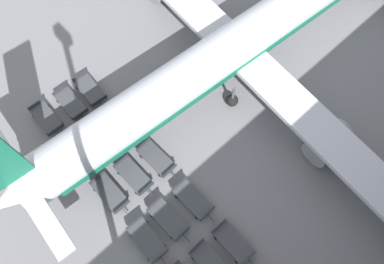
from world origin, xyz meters
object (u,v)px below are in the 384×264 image
(baggage_dolly_row_mid_b_col_a, at_px, (90,90))
(baggage_dolly_row_mid_b_col_c, at_px, (157,159))
(airplane, at_px, (247,38))
(baggage_dolly_row_near_col_a, at_px, (47,118))
(baggage_dolly_row_mid_a_col_a, at_px, (71,103))
(baggage_dolly_row_mid_b_col_d, at_px, (193,200))
(baggage_dolly_row_mid_a_col_e, at_px, (211,263))
(baggage_dolly_row_mid_a_col_b, at_px, (101,137))
(baggage_dolly_row_near_col_d, at_px, (147,240))
(baggage_dolly_row_near_col_c, at_px, (110,193))
(baggage_dolly_row_mid_b_col_b, at_px, (119,122))
(baggage_dolly_row_near_col_b, at_px, (78,156))
(baggage_dolly_row_mid_a_col_c, at_px, (134,176))
(baggage_dolly_row_mid_b_col_e, at_px, (233,242))
(baggage_dolly_row_mid_a_col_d, at_px, (168,219))

(baggage_dolly_row_mid_b_col_a, distance_m, baggage_dolly_row_mid_b_col_c, 8.50)
(airplane, distance_m, baggage_dolly_row_near_col_a, 17.59)
(baggage_dolly_row_mid_a_col_a, relative_size, baggage_dolly_row_mid_b_col_d, 1.00)
(baggage_dolly_row_mid_a_col_e, xyz_separation_m, baggage_dolly_row_mid_b_col_d, (-4.11, 2.06, 0.00))
(baggage_dolly_row_mid_a_col_b, bearing_deg, baggage_dolly_row_mid_a_col_a, -179.74)
(baggage_dolly_row_near_col_d, height_order, baggage_dolly_row_mid_a_col_b, same)
(baggage_dolly_row_near_col_c, distance_m, baggage_dolly_row_mid_b_col_b, 5.91)
(baggage_dolly_row_near_col_a, xyz_separation_m, baggage_dolly_row_near_col_b, (4.40, 0.02, 0.00))
(baggage_dolly_row_mid_a_col_e, bearing_deg, baggage_dolly_row_near_col_d, -151.24)
(baggage_dolly_row_mid_a_col_c, distance_m, baggage_dolly_row_mid_b_col_a, 8.62)
(airplane, height_order, baggage_dolly_row_mid_a_col_b, airplane)
(baggage_dolly_row_near_col_b, xyz_separation_m, baggage_dolly_row_mid_a_col_e, (12.71, 2.19, 0.00))
(airplane, xyz_separation_m, baggage_dolly_row_mid_b_col_a, (-6.39, -11.86, -2.76))
(baggage_dolly_row_mid_b_col_d, distance_m, baggage_dolly_row_mid_b_col_e, 4.19)
(baggage_dolly_row_near_col_a, relative_size, baggage_dolly_row_mid_a_col_c, 1.00)
(baggage_dolly_row_near_col_b, bearing_deg, baggage_dolly_row_mid_b_col_a, 134.94)
(airplane, height_order, baggage_dolly_row_mid_a_col_c, airplane)
(baggage_dolly_row_mid_a_col_a, bearing_deg, baggage_dolly_row_mid_b_col_a, 88.97)
(baggage_dolly_row_mid_a_col_e, bearing_deg, baggage_dolly_row_mid_a_col_c, -179.86)
(baggage_dolly_row_near_col_a, xyz_separation_m, baggage_dolly_row_near_col_c, (8.45, 0.02, 0.00))
(baggage_dolly_row_mid_b_col_a, bearing_deg, baggage_dolly_row_mid_b_col_b, -0.92)
(baggage_dolly_row_mid_a_col_e, distance_m, baggage_dolly_row_mid_b_col_b, 13.04)
(baggage_dolly_row_mid_a_col_c, distance_m, baggage_dolly_row_mid_b_col_e, 8.84)
(baggage_dolly_row_near_col_c, bearing_deg, baggage_dolly_row_mid_b_col_b, 135.72)
(baggage_dolly_row_near_col_b, relative_size, baggage_dolly_row_mid_a_col_b, 1.00)
(baggage_dolly_row_near_col_b, relative_size, baggage_dolly_row_near_col_d, 1.00)
(airplane, distance_m, baggage_dolly_row_mid_a_col_e, 17.60)
(baggage_dolly_row_mid_b_col_a, bearing_deg, baggage_dolly_row_near_col_d, -18.63)
(baggage_dolly_row_mid_a_col_d, xyz_separation_m, baggage_dolly_row_mid_b_col_b, (-8.63, 2.16, 0.00))
(baggage_dolly_row_near_col_a, distance_m, baggage_dolly_row_mid_a_col_b, 4.86)
(baggage_dolly_row_near_col_a, bearing_deg, airplane, 67.62)
(baggage_dolly_row_near_col_d, xyz_separation_m, baggage_dolly_row_mid_b_col_a, (-12.72, 4.29, 0.00))
(baggage_dolly_row_near_col_b, xyz_separation_m, baggage_dolly_row_mid_a_col_a, (-4.21, 2.25, 0.00))
(baggage_dolly_row_near_col_a, distance_m, baggage_dolly_row_mid_a_col_a, 2.28)
(baggage_dolly_row_near_col_b, bearing_deg, baggage_dolly_row_near_col_c, -0.02)
(baggage_dolly_row_mid_b_col_c, bearing_deg, baggage_dolly_row_mid_b_col_d, -1.13)
(airplane, distance_m, baggage_dolly_row_mid_b_col_a, 13.75)
(baggage_dolly_row_mid_b_col_b, bearing_deg, baggage_dolly_row_mid_b_col_d, 0.83)
(baggage_dolly_row_near_col_a, relative_size, baggage_dolly_row_mid_b_col_c, 1.00)
(airplane, distance_m, baggage_dolly_row_near_col_b, 16.43)
(baggage_dolly_row_near_col_b, distance_m, baggage_dolly_row_mid_a_col_e, 12.90)
(baggage_dolly_row_near_col_c, distance_m, baggage_dolly_row_mid_b_col_a, 9.23)
(baggage_dolly_row_near_col_c, bearing_deg, baggage_dolly_row_mid_b_col_a, 153.02)
(airplane, bearing_deg, baggage_dolly_row_near_col_d, -68.59)
(airplane, xyz_separation_m, baggage_dolly_row_mid_b_col_c, (2.10, -11.71, -2.76))
(airplane, bearing_deg, baggage_dolly_row_mid_b_col_b, -101.35)
(baggage_dolly_row_mid_a_col_d, bearing_deg, baggage_dolly_row_mid_a_col_a, 178.70)
(baggage_dolly_row_near_col_a, xyz_separation_m, baggage_dolly_row_mid_a_col_d, (12.85, 1.98, 0.00))
(baggage_dolly_row_mid_b_col_d, height_order, baggage_dolly_row_mid_b_col_e, same)
(baggage_dolly_row_near_col_c, relative_size, baggage_dolly_row_mid_b_col_a, 0.99)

